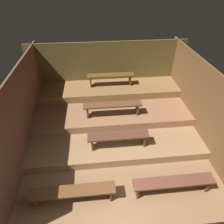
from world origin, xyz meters
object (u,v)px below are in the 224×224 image
bench_floor_left (73,192)px  bench_floor_right (174,183)px  bench_middle_center (113,106)px  bench_upper_center (110,77)px  bench_lower_center (118,137)px

bench_floor_left → bench_floor_right: bearing=0.0°
bench_middle_center → bench_upper_center: bearing=87.1°
bench_lower_center → bench_middle_center: bench_middle_center is taller
bench_floor_right → bench_upper_center: size_ratio=1.13×
bench_floor_left → bench_middle_center: 2.92m
bench_floor_left → bench_upper_center: 4.43m
bench_floor_left → bench_floor_right: size_ratio=1.00×
bench_floor_left → bench_lower_center: size_ratio=1.13×
bench_upper_center → bench_floor_left: bearing=-107.3°
bench_floor_right → bench_middle_center: bearing=115.9°
bench_lower_center → bench_middle_center: 1.21m
bench_floor_left → bench_middle_center: bearing=64.9°
bench_upper_center → bench_floor_right: bearing=-74.1°
bench_lower_center → bench_upper_center: 2.79m
bench_floor_right → bench_middle_center: bench_middle_center is taller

